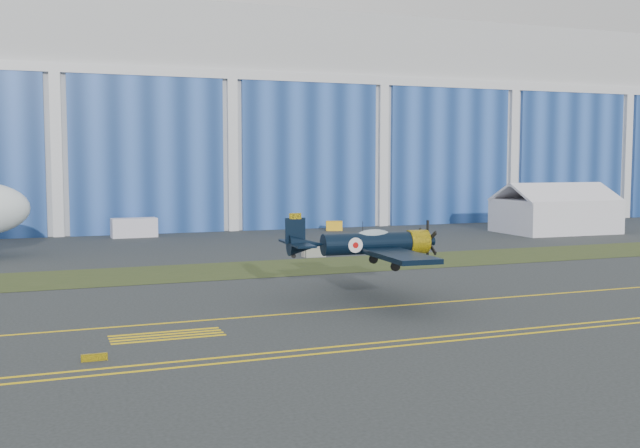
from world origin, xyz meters
name	(u,v)px	position (x,y,z in m)	size (l,w,h in m)	color
ground	(400,291)	(0.00, 0.00, 0.00)	(260.00, 260.00, 0.00)	#303536
grass_median	(330,265)	(0.00, 14.00, 0.02)	(260.00, 10.00, 0.02)	#475128
hangar	(198,125)	(0.00, 71.79, 14.96)	(220.00, 45.70, 30.00)	silver
taxiway_centreline	(435,303)	(0.00, -5.00, 0.01)	(200.00, 0.20, 0.02)	yellow
edge_line_near	(522,334)	(0.00, -14.50, 0.01)	(80.00, 0.20, 0.02)	yellow
edge_line_far	(511,330)	(0.00, -13.50, 0.01)	(80.00, 0.20, 0.02)	yellow
hold_short_ladder	(167,336)	(-18.00, -8.10, 0.01)	(6.00, 2.40, 0.02)	yellow
guard_board_left	(94,357)	(-22.00, -12.00, 0.17)	(1.20, 0.15, 0.35)	yellow
warbird	(367,243)	(-3.61, -2.15, 3.78)	(12.51, 14.85, 4.25)	black
tent	(555,208)	(38.63, 32.16, 3.26)	(14.19, 10.48, 6.53)	white
shipping_container	(134,228)	(-13.37, 45.37, 1.17)	(5.41, 2.17, 2.35)	silver
tug	(334,226)	(12.80, 44.96, 0.63)	(2.17, 1.35, 1.26)	yellow
gse_box	(601,215)	(57.20, 44.74, 0.90)	(3.01, 1.60, 1.80)	gray
barrier_a	(315,253)	(0.75, 19.72, 0.45)	(2.00, 0.60, 0.90)	gray
barrier_b	(312,252)	(0.64, 20.37, 0.45)	(2.00, 0.60, 0.90)	#9B968A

